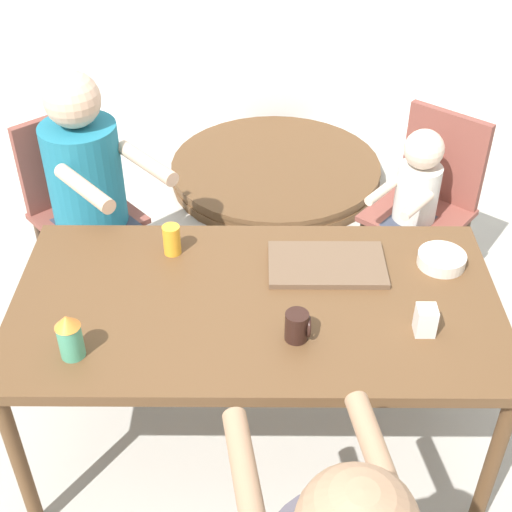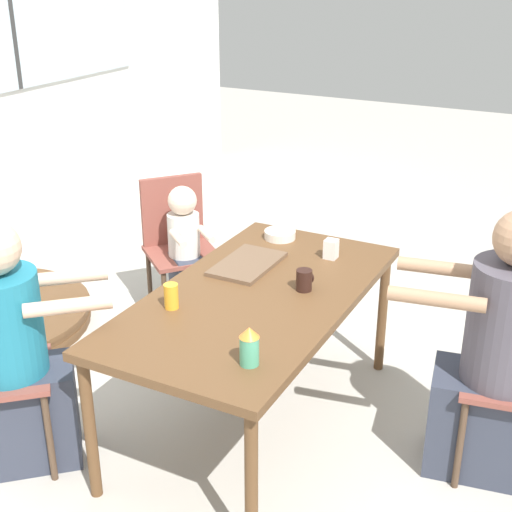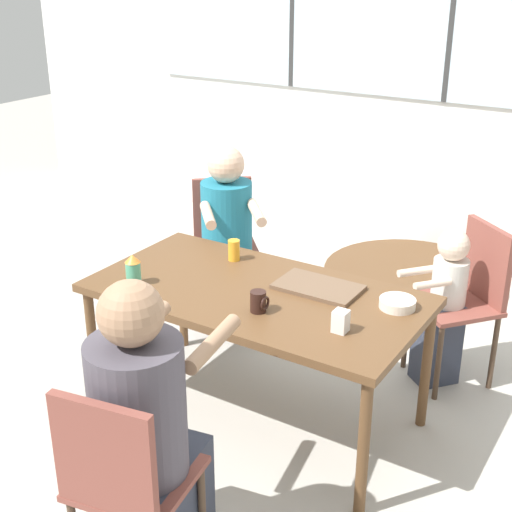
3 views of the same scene
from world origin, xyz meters
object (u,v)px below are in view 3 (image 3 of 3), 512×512
Objects in this scene: bowl_white_shallow at (397,303)px; coffee_mug at (259,302)px; folded_table_stack at (410,278)px; chair_for_woman_green_shirt at (224,235)px; person_toddler at (442,311)px; juice_glass at (234,250)px; chair_for_man_blue_shirt at (122,476)px; milk_carton_small at (341,321)px; person_man_blue_shirt at (146,445)px; chair_for_toddler at (470,289)px; person_woman_green_shirt at (228,246)px; sippy_cup at (133,269)px.

coffee_mug is at bearing -144.37° from bowl_white_shallow.
chair_for_woman_green_shirt is at bearing -132.45° from folded_table_stack.
juice_glass is (-0.97, -0.56, 0.34)m from person_toddler.
chair_for_man_blue_shirt is 1.00× the size of person_toddler.
bowl_white_shallow reaches higher than folded_table_stack.
chair_for_woman_green_shirt reaches higher than milk_carton_small.
person_toddler is 9.00× the size of coffee_mug.
person_man_blue_shirt reaches higher than person_toddler.
bowl_white_shallow is at bearing 119.72° from chair_for_toddler.
milk_carton_small is 2.21m from folded_table_stack.
folded_table_stack is at bearing 82.07° from chair_for_man_blue_shirt.
chair_for_woman_green_shirt is 0.77× the size of person_woman_green_shirt.
chair_for_toddler is 8.98× the size of coffee_mug.
chair_for_woman_green_shirt is 1.00× the size of chair_for_man_blue_shirt.
sippy_cup reaches higher than milk_carton_small.
person_man_blue_shirt is at bearing 75.14° from chair_for_woman_green_shirt.
juice_glass is 0.91m from milk_carton_small.
person_man_blue_shirt reaches higher than bowl_white_shallow.
juice_glass is (0.25, 0.51, -0.02)m from sippy_cup.
chair_for_toddler is 9.05× the size of milk_carton_small.
chair_for_woman_green_shirt is 0.72× the size of folded_table_stack.
milk_carton_small is at bearing 100.78° from person_woman_green_shirt.
person_man_blue_shirt is at bearing -86.68° from coffee_mug.
folded_table_stack is (0.40, 1.65, -0.70)m from juice_glass.
person_toddler is 5.35× the size of bowl_white_shallow.
chair_for_toddler is at bearing 80.17° from bowl_white_shallow.
folded_table_stack is (0.65, 2.16, -0.73)m from sippy_cup.
chair_for_woman_green_shirt is 5.33× the size of bowl_white_shallow.
chair_for_toddler is 0.73× the size of person_man_blue_shirt.
bowl_white_shallow is at bearing 111.96° from chair_for_woman_green_shirt.
sippy_cup is 1.59× the size of milk_carton_small.
person_woman_green_shirt is at bearing 98.45° from sippy_cup.
chair_for_woman_green_shirt reaches higher than bowl_white_shallow.
person_toddler is 0.72× the size of folded_table_stack.
person_woman_green_shirt is 11.64× the size of coffee_mug.
person_man_blue_shirt is 10.93× the size of juice_glass.
person_toddler is at bearing 30.01° from juice_glass.
person_toddler is 1.03m from milk_carton_small.
sippy_cup reaches higher than folded_table_stack.
sippy_cup is 0.57m from juice_glass.
chair_for_man_blue_shirt is 0.77× the size of person_woman_green_shirt.
chair_for_toddler is 5.33× the size of bowl_white_shallow.
person_woman_green_shirt reaches higher than milk_carton_small.
juice_glass is (-0.48, 1.29, 0.22)m from person_man_blue_shirt.
person_toddler is at bearing 81.04° from milk_carton_small.
juice_glass is at bearing 100.53° from person_man_blue_shirt.
person_toddler reaches higher than bowl_white_shallow.
chair_for_man_blue_shirt is 0.17m from person_man_blue_shirt.
chair_for_woman_green_shirt is at bearing 102.87° from sippy_cup.
chair_for_toddler is at bearing 32.46° from juice_glass.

